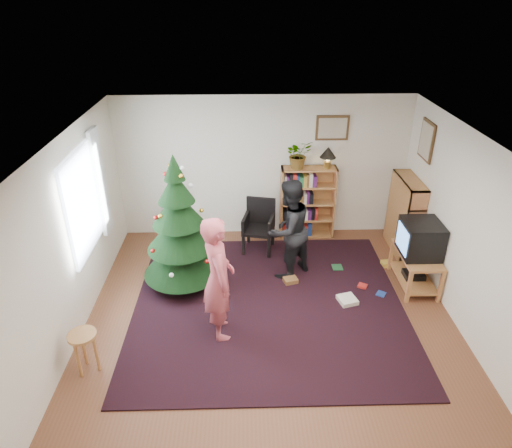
{
  "coord_description": "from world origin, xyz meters",
  "views": [
    {
      "loc": [
        -0.33,
        -4.93,
        4.07
      ],
      "look_at": [
        -0.17,
        0.7,
        1.1
      ],
      "focal_mm": 32.0,
      "sensor_mm": 36.0,
      "label": 1
    }
  ],
  "objects_px": {
    "tv_stand": "(415,266)",
    "person_standing": "(218,279)",
    "crt_tv": "(421,239)",
    "potted_plant": "(298,154)",
    "person_by_chair": "(288,230)",
    "picture_back": "(332,128)",
    "armchair": "(258,223)",
    "bookshelf_right": "(405,215)",
    "christmas_tree": "(180,234)",
    "bookshelf_back": "(307,202)",
    "stool": "(83,342)",
    "picture_right": "(427,140)",
    "table_lamp": "(328,154)"
  },
  "relations": [
    {
      "from": "picture_right",
      "to": "person_standing",
      "type": "bearing_deg",
      "value": -147.39
    },
    {
      "from": "christmas_tree",
      "to": "armchair",
      "type": "xyz_separation_m",
      "value": [
        1.17,
        1.06,
        -0.39
      ]
    },
    {
      "from": "crt_tv",
      "to": "potted_plant",
      "type": "relative_size",
      "value": 1.21
    },
    {
      "from": "bookshelf_back",
      "to": "potted_plant",
      "type": "distance_m",
      "value": 0.9
    },
    {
      "from": "stool",
      "to": "person_by_chair",
      "type": "xyz_separation_m",
      "value": [
        2.53,
        1.96,
        0.37
      ]
    },
    {
      "from": "armchair",
      "to": "christmas_tree",
      "type": "bearing_deg",
      "value": -125.38
    },
    {
      "from": "bookshelf_right",
      "to": "person_standing",
      "type": "relative_size",
      "value": 0.77
    },
    {
      "from": "person_standing",
      "to": "picture_back",
      "type": "bearing_deg",
      "value": -46.14
    },
    {
      "from": "picture_back",
      "to": "crt_tv",
      "type": "bearing_deg",
      "value": -58.43
    },
    {
      "from": "person_standing",
      "to": "person_by_chair",
      "type": "relative_size",
      "value": 1.07
    },
    {
      "from": "armchair",
      "to": "potted_plant",
      "type": "bearing_deg",
      "value": 44.99
    },
    {
      "from": "tv_stand",
      "to": "armchair",
      "type": "relative_size",
      "value": 1.04
    },
    {
      "from": "tv_stand",
      "to": "person_by_chair",
      "type": "bearing_deg",
      "value": 169.8
    },
    {
      "from": "christmas_tree",
      "to": "person_by_chair",
      "type": "xyz_separation_m",
      "value": [
        1.6,
        0.23,
        -0.08
      ]
    },
    {
      "from": "bookshelf_right",
      "to": "tv_stand",
      "type": "relative_size",
      "value": 1.4
    },
    {
      "from": "armchair",
      "to": "person_standing",
      "type": "distance_m",
      "value": 2.27
    },
    {
      "from": "armchair",
      "to": "bookshelf_back",
      "type": "bearing_deg",
      "value": 38.72
    },
    {
      "from": "tv_stand",
      "to": "person_standing",
      "type": "distance_m",
      "value": 3.09
    },
    {
      "from": "picture_back",
      "to": "potted_plant",
      "type": "height_order",
      "value": "picture_back"
    },
    {
      "from": "bookshelf_right",
      "to": "crt_tv",
      "type": "height_order",
      "value": "bookshelf_right"
    },
    {
      "from": "picture_right",
      "to": "crt_tv",
      "type": "distance_m",
      "value": 1.55
    },
    {
      "from": "person_standing",
      "to": "armchair",
      "type": "bearing_deg",
      "value": -27.24
    },
    {
      "from": "stool",
      "to": "potted_plant",
      "type": "relative_size",
      "value": 1.13
    },
    {
      "from": "tv_stand",
      "to": "person_by_chair",
      "type": "height_order",
      "value": "person_by_chair"
    },
    {
      "from": "person_by_chair",
      "to": "crt_tv",
      "type": "bearing_deg",
      "value": 129.54
    },
    {
      "from": "tv_stand",
      "to": "crt_tv",
      "type": "xyz_separation_m",
      "value": [
        -0.0,
        0.0,
        0.48
      ]
    },
    {
      "from": "person_by_chair",
      "to": "potted_plant",
      "type": "xyz_separation_m",
      "value": [
        0.26,
        1.26,
        0.75
      ]
    },
    {
      "from": "bookshelf_right",
      "to": "person_standing",
      "type": "distance_m",
      "value": 3.63
    },
    {
      "from": "bookshelf_right",
      "to": "potted_plant",
      "type": "relative_size",
      "value": 2.69
    },
    {
      "from": "picture_back",
      "to": "bookshelf_back",
      "type": "height_order",
      "value": "picture_back"
    },
    {
      "from": "crt_tv",
      "to": "armchair",
      "type": "height_order",
      "value": "crt_tv"
    },
    {
      "from": "bookshelf_right",
      "to": "tv_stand",
      "type": "distance_m",
      "value": 1.1
    },
    {
      "from": "stool",
      "to": "picture_right",
      "type": "bearing_deg",
      "value": 29.41
    },
    {
      "from": "christmas_tree",
      "to": "person_standing",
      "type": "distance_m",
      "value": 1.26
    },
    {
      "from": "bookshelf_right",
      "to": "table_lamp",
      "type": "relative_size",
      "value": 3.54
    },
    {
      "from": "bookshelf_back",
      "to": "armchair",
      "type": "xyz_separation_m",
      "value": [
        -0.88,
        -0.43,
        -0.18
      ]
    },
    {
      "from": "christmas_tree",
      "to": "stool",
      "type": "relative_size",
      "value": 3.81
    },
    {
      "from": "tv_stand",
      "to": "person_by_chair",
      "type": "xyz_separation_m",
      "value": [
        -1.89,
        0.34,
        0.47
      ]
    },
    {
      "from": "picture_back",
      "to": "crt_tv",
      "type": "distance_m",
      "value": 2.34
    },
    {
      "from": "stool",
      "to": "table_lamp",
      "type": "distance_m",
      "value": 4.74
    },
    {
      "from": "picture_back",
      "to": "christmas_tree",
      "type": "relative_size",
      "value": 0.26
    },
    {
      "from": "bookshelf_back",
      "to": "armchair",
      "type": "bearing_deg",
      "value": -153.79
    },
    {
      "from": "bookshelf_right",
      "to": "armchair",
      "type": "relative_size",
      "value": 1.45
    },
    {
      "from": "christmas_tree",
      "to": "person_by_chair",
      "type": "bearing_deg",
      "value": 8.33
    },
    {
      "from": "picture_right",
      "to": "potted_plant",
      "type": "height_order",
      "value": "picture_right"
    },
    {
      "from": "potted_plant",
      "to": "person_standing",
      "type": "bearing_deg",
      "value": -115.68
    },
    {
      "from": "armchair",
      "to": "person_by_chair",
      "type": "relative_size",
      "value": 0.57
    },
    {
      "from": "picture_right",
      "to": "person_by_chair",
      "type": "distance_m",
      "value": 2.53
    },
    {
      "from": "armchair",
      "to": "stool",
      "type": "height_order",
      "value": "armchair"
    },
    {
      "from": "tv_stand",
      "to": "person_by_chair",
      "type": "distance_m",
      "value": 1.98
    }
  ]
}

